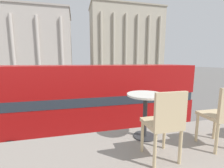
{
  "coord_description": "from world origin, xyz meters",
  "views": [
    {
      "loc": [
        0.29,
        -2.5,
        4.4
      ],
      "look_at": [
        4.51,
        15.0,
        1.69
      ],
      "focal_mm": 24.0,
      "sensor_mm": 36.0,
      "label": 1
    }
  ],
  "objects": [
    {
      "name": "cafe_dining_table",
      "position": [
        1.36,
        -0.35,
        3.7
      ],
      "size": [
        0.6,
        0.6,
        0.73
      ],
      "color": "#2D2D30",
      "rests_on": "cafe_floor_slab"
    },
    {
      "name": "double_decker_bus",
      "position": [
        1.32,
        5.69,
        2.33
      ],
      "size": [
        10.69,
        2.68,
        4.2
      ],
      "rotation": [
        0.0,
        0.0,
        -0.03
      ],
      "color": "black",
      "rests_on": "ground_plane"
    },
    {
      "name": "traffic_light_mid",
      "position": [
        0.25,
        17.39,
        2.44
      ],
      "size": [
        0.42,
        0.24,
        3.73
      ],
      "color": "black",
      "rests_on": "ground_plane"
    },
    {
      "name": "cafe_chair_1",
      "position": [
        2.26,
        -0.91,
        3.68
      ],
      "size": [
        0.4,
        0.4,
        0.91
      ],
      "rotation": [
        0.0,
        0.0,
        0.06
      ],
      "color": "#D1B789",
      "rests_on": "cafe_floor_slab"
    },
    {
      "name": "plaza_building_right",
      "position": [
        19.42,
        53.67,
        12.14
      ],
      "size": [
        27.14,
        12.31,
        24.3
      ],
      "color": "#B2A893",
      "rests_on": "ground_plane"
    },
    {
      "name": "plaza_building_left",
      "position": [
        -12.74,
        51.43,
        10.07
      ],
      "size": [
        24.0,
        16.15,
        20.13
      ],
      "color": "#BCB2A8",
      "rests_on": "ground_plane"
    },
    {
      "name": "cafe_chair_0",
      "position": [
        1.31,
        -0.96,
        3.68
      ],
      "size": [
        0.4,
        0.4,
        0.91
      ],
      "rotation": [
        0.0,
        0.0,
        0.01
      ],
      "color": "#D1B789",
      "rests_on": "cafe_floor_slab"
    },
    {
      "name": "pedestrian_grey",
      "position": [
        6.82,
        24.69,
        0.97
      ],
      "size": [
        0.32,
        0.32,
        1.69
      ],
      "rotation": [
        0.0,
        0.0,
        4.13
      ],
      "color": "#282B33",
      "rests_on": "ground_plane"
    },
    {
      "name": "traffic_light_near",
      "position": [
        -5.01,
        10.16,
        2.21
      ],
      "size": [
        0.42,
        0.24,
        3.36
      ],
      "color": "black",
      "rests_on": "ground_plane"
    },
    {
      "name": "pedestrian_red",
      "position": [
        9.91,
        12.26,
        1.03
      ],
      "size": [
        0.32,
        0.32,
        1.78
      ],
      "rotation": [
        0.0,
        0.0,
        0.79
      ],
      "color": "#282B33",
      "rests_on": "ground_plane"
    }
  ]
}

